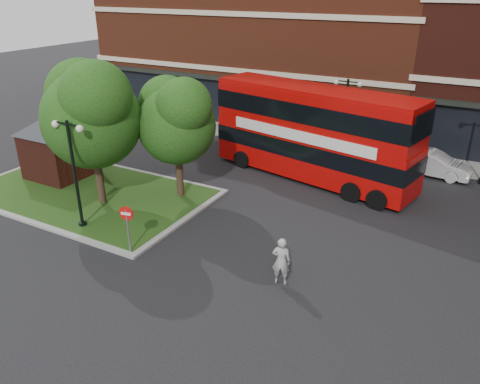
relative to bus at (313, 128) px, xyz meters
The scene contains 14 objects.
ground 11.28m from the bus, 97.21° to the right, with size 120.00×120.00×0.00m, color black.
pavement_far 6.53m from the bus, 103.50° to the left, with size 44.00×3.00×0.12m, color slate.
terrace_far_left 16.68m from the bus, 125.37° to the left, with size 26.00×12.00×14.00m, color maroon.
traffic_island 12.53m from the bus, 140.20° to the right, with size 12.60×7.60×0.15m.
kiosk 14.13m from the bus, 151.18° to the right, with size 6.51×6.51×3.60m.
tree_island_west 11.60m from the bus, 134.06° to the right, with size 5.40×4.71×7.21m.
tree_island_east 7.69m from the bus, 130.74° to the right, with size 4.46×3.90×6.29m.
lamp_island 12.63m from the bus, 122.93° to the right, with size 1.72×0.36×5.00m.
lamp_far_left 3.75m from the bus, 80.29° to the left, with size 1.72×0.36×5.00m.
bus is the anchor object (origin of this frame).
woman 10.72m from the bus, 74.95° to the right, with size 0.69×0.45×1.88m, color #9B9B9D.
car_silver 6.35m from the bus, 119.51° to the left, with size 1.80×4.47×1.52m, color #B0B1B7.
car_white 7.31m from the bus, 32.08° to the left, with size 1.51×4.33×1.43m, color silver.
no_entry_sign 11.91m from the bus, 107.06° to the right, with size 0.59×0.17×2.16m.
Camera 1 is at (9.74, -12.73, 10.20)m, focal length 35.00 mm.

